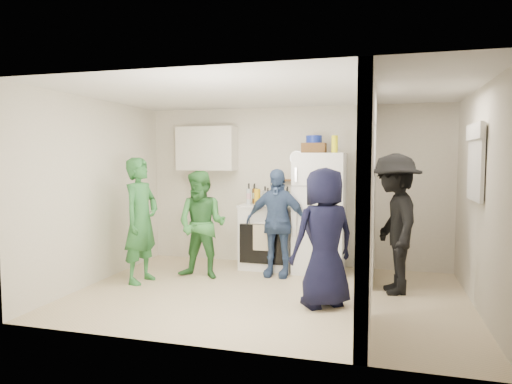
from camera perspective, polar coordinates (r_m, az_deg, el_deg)
floor at (r=5.84m, az=1.51°, el=-12.66°), size 4.80×4.80×0.00m
wall_back at (r=7.26m, az=4.74°, el=0.71°), size 4.80×0.00×4.80m
wall_front at (r=3.98m, az=-4.32°, el=-2.29°), size 4.80×0.00×4.80m
wall_left at (r=6.60m, az=-19.13°, el=0.12°), size 0.00×3.40×3.40m
wall_right at (r=5.55m, az=26.38°, el=-0.86°), size 0.00×3.40×3.40m
ceiling at (r=5.64m, az=1.56°, el=12.40°), size 4.80×4.80×0.00m
partition_pier_back at (r=6.54m, az=14.14°, el=0.19°), size 0.12×1.20×2.50m
partition_pier_front at (r=4.35m, az=13.51°, el=-1.84°), size 0.12×1.20×2.50m
partition_header at (r=5.46m, az=14.10°, el=10.43°), size 0.12×1.00×0.40m
stove at (r=7.10m, az=1.57°, el=-5.51°), size 0.83×0.69×0.99m
upper_cabinet at (r=7.47m, az=-6.15°, el=5.40°), size 0.95×0.34×0.70m
fridge at (r=6.87m, az=7.95°, el=-2.57°), size 0.73×0.71×1.77m
wicker_basket at (r=6.89m, az=7.26°, el=5.48°), size 0.35×0.25×0.15m
blue_bowl at (r=6.89m, az=7.27°, el=6.56°), size 0.24×0.24×0.11m
yellow_cup_stack_top at (r=6.70m, az=9.80°, el=5.91°), size 0.09×0.09×0.25m
wall_clock at (r=7.22m, az=5.13°, el=4.26°), size 0.22×0.02×0.22m
spice_shelf at (r=7.21m, az=4.68°, el=1.48°), size 0.35×0.08×0.03m
nook_window at (r=5.72m, az=25.93°, el=3.32°), size 0.03×0.70×0.80m
nook_window_frame at (r=5.72m, az=25.79°, el=3.32°), size 0.04×0.76×0.86m
nook_valance at (r=5.72m, az=25.65°, el=6.83°), size 0.04×0.82×0.18m
yellow_cup_stack_stove at (r=6.84m, az=0.16°, el=-0.67°), size 0.09×0.09×0.25m
red_cup at (r=6.79m, az=2.98°, el=-1.27°), size 0.09×0.09×0.12m
person_green_left at (r=6.42m, az=-14.18°, el=-3.44°), size 0.48×0.67×1.71m
person_green_center at (r=6.50m, az=-6.78°, el=-4.07°), size 0.77×0.61×1.52m
person_denim at (r=6.56m, az=2.56°, el=-3.85°), size 0.92×0.42×1.55m
person_navy at (r=5.27m, az=8.51°, el=-5.65°), size 0.93×0.88×1.60m
person_nook at (r=5.99m, az=16.90°, el=-3.80°), size 0.84×1.23×1.76m
bottle_a at (r=7.19m, az=-0.25°, el=-0.23°), size 0.06×0.06×0.30m
bottle_b at (r=7.00m, az=0.11°, el=-0.54°), size 0.06×0.06×0.25m
bottle_c at (r=7.21m, az=1.14°, el=-0.34°), size 0.08×0.08×0.27m
bottle_d at (r=6.97m, az=1.49°, el=-0.54°), size 0.07×0.07×0.26m
bottle_e at (r=7.18m, az=2.70°, el=-0.22°), size 0.07×0.07×0.30m
bottle_f at (r=6.98m, az=3.04°, el=-0.43°), size 0.06×0.06×0.29m
bottle_g at (r=7.09m, az=3.88°, el=-0.51°), size 0.06×0.06×0.25m
bottle_h at (r=6.99m, az=-0.91°, el=-0.25°), size 0.07×0.07×0.33m
bottle_i at (r=7.12m, az=2.17°, el=-0.35°), size 0.06×0.06×0.28m
bottle_j at (r=6.87m, az=3.96°, el=-0.50°), size 0.06×0.06×0.29m
bottle_k at (r=7.12m, az=-0.18°, el=-0.19°), size 0.06×0.06×0.32m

